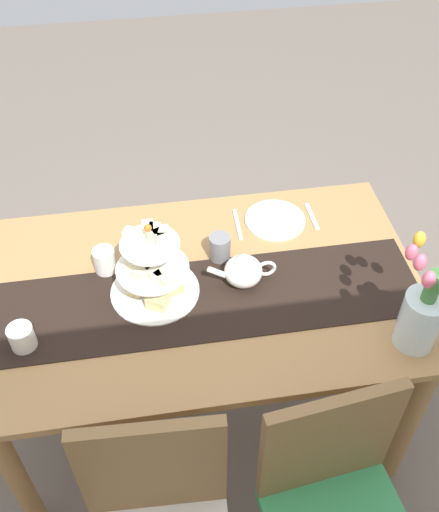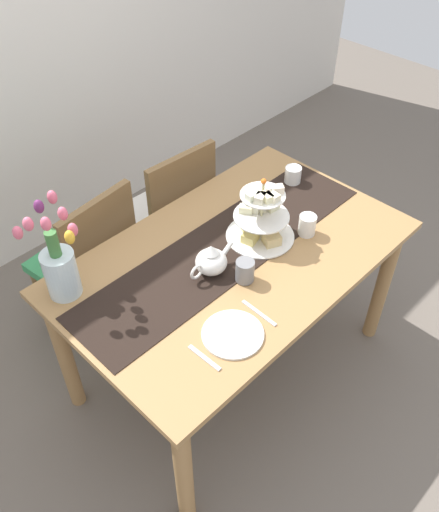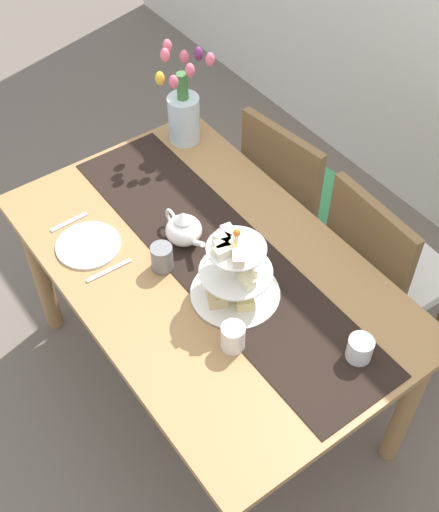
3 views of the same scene
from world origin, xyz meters
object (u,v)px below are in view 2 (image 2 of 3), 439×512
(cream_jug, at_px, (293,175))
(fork_left, at_px, (204,358))
(tiered_cake_stand, at_px, (261,219))
(knife_left, at_px, (259,313))
(chair_right, at_px, (171,211))
(dining_table, at_px, (234,274))
(mug_grey, at_px, (245,271))
(tulip_vase, at_px, (59,265))
(chair_left, at_px, (90,259))
(dinner_plate_left, at_px, (233,334))
(teapot, at_px, (211,261))
(mug_white_text, at_px, (307,225))

(cream_jug, height_order, fork_left, cream_jug)
(tiered_cake_stand, height_order, knife_left, tiered_cake_stand)
(fork_left, height_order, knife_left, same)
(chair_right, xyz_separation_m, fork_left, (-0.69, -0.98, 0.28))
(dining_table, height_order, mug_grey, mug_grey)
(tulip_vase, bearing_deg, mug_grey, -40.25)
(tulip_vase, distance_m, cream_jug, 1.22)
(chair_left, distance_m, tiered_cake_stand, 0.91)
(chair_left, relative_size, dinner_plate_left, 3.96)
(chair_left, distance_m, teapot, 0.78)
(tiered_cake_stand, xyz_separation_m, teapot, (-0.30, 0.00, -0.04))
(cream_jug, relative_size, mug_grey, 0.89)
(tiered_cake_stand, relative_size, cream_jug, 3.58)
(dining_table, distance_m, dinner_plate_left, 0.45)
(dining_table, height_order, tiered_cake_stand, tiered_cake_stand)
(chair_left, xyz_separation_m, dinner_plate_left, (-0.01, -0.98, 0.28))
(chair_right, xyz_separation_m, tulip_vase, (-0.85, -0.36, 0.42))
(cream_jug, xyz_separation_m, mug_white_text, (-0.26, -0.29, 0.01))
(mug_white_text, bearing_deg, tiered_cake_stand, 141.39)
(tulip_vase, relative_size, fork_left, 2.84)
(fork_left, height_order, mug_grey, mug_grey)
(mug_grey, bearing_deg, fork_left, -157.37)
(dinner_plate_left, bearing_deg, chair_right, 60.72)
(cream_jug, distance_m, knife_left, 0.88)
(tulip_vase, xyz_separation_m, dinner_plate_left, (0.30, -0.62, -0.14))
(chair_left, height_order, tiered_cake_stand, tiered_cake_stand)
(tiered_cake_stand, height_order, tulip_vase, tulip_vase)
(mug_white_text, bearing_deg, fork_left, -168.49)
(tulip_vase, relative_size, knife_left, 2.50)
(mug_white_text, bearing_deg, knife_left, -162.12)
(chair_right, bearing_deg, mug_grey, -110.73)
(teapot, xyz_separation_m, knife_left, (-0.03, -0.29, -0.06))
(dining_table, relative_size, chair_right, 1.65)
(tiered_cake_stand, bearing_deg, chair_right, 84.23)
(knife_left, relative_size, mug_white_text, 1.79)
(dining_table, xyz_separation_m, knife_left, (-0.17, -0.29, 0.12))
(knife_left, bearing_deg, tulip_vase, 125.86)
(dining_table, bearing_deg, cream_jug, 15.17)
(teapot, height_order, fork_left, teapot)
(chair_right, bearing_deg, fork_left, -125.33)
(chair_right, distance_m, tiered_cake_stand, 0.79)
(dining_table, bearing_deg, mug_white_text, -21.94)
(mug_white_text, bearing_deg, teapot, 164.35)
(teapot, bearing_deg, dining_table, 0.00)
(chair_left, xyz_separation_m, mug_white_text, (0.63, -0.82, 0.32))
(knife_left, bearing_deg, tiered_cake_stand, 40.90)
(dining_table, xyz_separation_m, dinner_plate_left, (-0.32, -0.29, 0.12))
(dining_table, height_order, chair_left, chair_left)
(dinner_plate_left, relative_size, fork_left, 1.53)
(tiered_cake_stand, height_order, dinner_plate_left, tiered_cake_stand)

